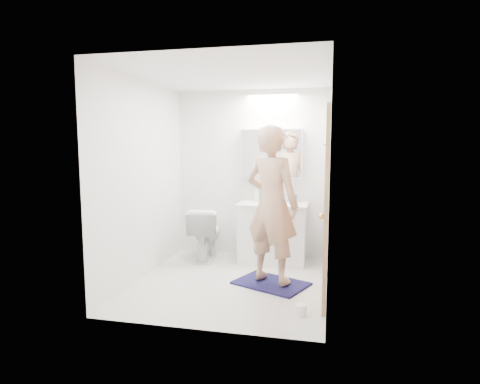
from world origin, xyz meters
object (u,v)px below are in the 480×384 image
(medicine_cabinet, at_px, (271,153))
(soap_bottle_b, at_px, (258,195))
(person, at_px, (272,204))
(vanity_cabinet, at_px, (273,234))
(soap_bottle_a, at_px, (257,194))
(toilet, at_px, (205,233))
(toilet_paper_roll, at_px, (301,310))
(toothbrush_cup, at_px, (294,198))

(medicine_cabinet, height_order, soap_bottle_b, medicine_cabinet)
(medicine_cabinet, height_order, person, medicine_cabinet)
(vanity_cabinet, relative_size, soap_bottle_a, 4.36)
(toilet, height_order, toilet_paper_roll, toilet)
(vanity_cabinet, relative_size, toothbrush_cup, 8.26)
(soap_bottle_b, bearing_deg, medicine_cabinet, 9.60)
(toilet, xyz_separation_m, soap_bottle_a, (0.69, 0.27, 0.55))
(vanity_cabinet, xyz_separation_m, person, (0.11, -0.94, 0.56))
(soap_bottle_a, relative_size, toilet_paper_roll, 1.87)
(vanity_cabinet, height_order, medicine_cabinet, medicine_cabinet)
(person, relative_size, toilet_paper_roll, 16.34)
(vanity_cabinet, distance_m, soap_bottle_b, 0.60)
(vanity_cabinet, height_order, toothbrush_cup, toothbrush_cup)
(vanity_cabinet, distance_m, medicine_cabinet, 1.13)
(soap_bottle_a, distance_m, toilet_paper_roll, 2.19)
(toilet, height_order, person, person)
(person, relative_size, toothbrush_cup, 16.49)
(medicine_cabinet, xyz_separation_m, soap_bottle_a, (-0.20, -0.06, -0.58))
(soap_bottle_a, bearing_deg, medicine_cabinet, 16.89)
(toilet_paper_roll, bearing_deg, medicine_cabinet, 106.54)
(soap_bottle_a, height_order, soap_bottle_b, soap_bottle_a)
(person, distance_m, toilet_paper_roll, 1.24)
(toilet, xyz_separation_m, soap_bottle_b, (0.71, 0.30, 0.54))
(soap_bottle_b, relative_size, toilet_paper_roll, 1.63)
(person, height_order, toothbrush_cup, person)
(toilet, bearing_deg, medicine_cabinet, -166.98)
(toilet, distance_m, soap_bottle_a, 0.92)
(vanity_cabinet, bearing_deg, person, -83.31)
(person, height_order, toilet_paper_roll, person)
(vanity_cabinet, relative_size, person, 0.50)
(toilet, relative_size, soap_bottle_a, 3.62)
(person, bearing_deg, toilet, -14.10)
(medicine_cabinet, bearing_deg, toothbrush_cup, -8.64)
(toothbrush_cup, bearing_deg, soap_bottle_b, 177.74)
(vanity_cabinet, relative_size, toilet, 1.21)
(soap_bottle_b, bearing_deg, toothbrush_cup, -2.26)
(medicine_cabinet, distance_m, toothbrush_cup, 0.71)
(toilet, bearing_deg, soap_bottle_b, -164.53)
(toilet_paper_roll, bearing_deg, toilet, 132.50)
(medicine_cabinet, height_order, soap_bottle_a, medicine_cabinet)
(soap_bottle_b, bearing_deg, vanity_cabinet, -37.06)
(medicine_cabinet, bearing_deg, toilet_paper_roll, -73.46)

